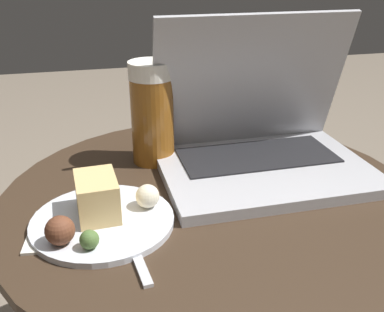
# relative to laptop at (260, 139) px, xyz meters

# --- Properties ---
(table) EXTENTS (0.67, 0.67, 0.49)m
(table) POSITION_rel_laptop_xyz_m (-0.11, -0.07, -0.18)
(table) COLOR black
(table) RESTS_ON ground_plane
(napkin) EXTENTS (0.16, 0.12, 0.00)m
(napkin) POSITION_rel_laptop_xyz_m (-0.31, -0.13, -0.05)
(napkin) COLOR silver
(napkin) RESTS_ON table
(laptop) EXTENTS (0.35, 0.26, 0.26)m
(laptop) POSITION_rel_laptop_xyz_m (0.00, 0.00, 0.00)
(laptop) COLOR #B2B2B7
(laptop) RESTS_ON table
(beer_glass) EXTENTS (0.08, 0.08, 0.18)m
(beer_glass) POSITION_rel_laptop_xyz_m (-0.17, 0.07, 0.04)
(beer_glass) COLOR brown
(beer_glass) RESTS_ON table
(snack_plate) EXTENTS (0.20, 0.20, 0.07)m
(snack_plate) POSITION_rel_laptop_xyz_m (-0.28, -0.12, -0.03)
(snack_plate) COLOR silver
(snack_plate) RESTS_ON table
(fork) EXTENTS (0.04, 0.18, 0.01)m
(fork) POSITION_rel_laptop_xyz_m (-0.25, -0.17, -0.05)
(fork) COLOR silver
(fork) RESTS_ON table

